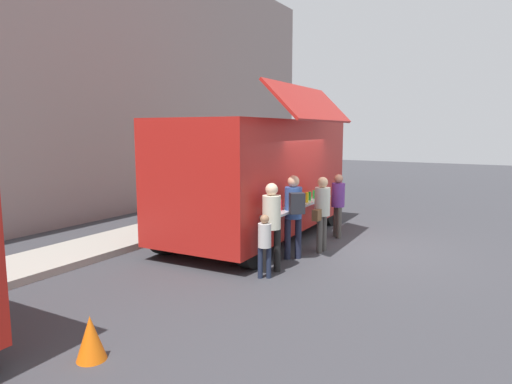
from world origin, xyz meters
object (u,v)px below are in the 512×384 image
object	(u,v)px
child_near_queue	(265,240)
traffic_cone_orange	(91,338)
customer_rear_waiting	(272,219)
food_truck_main	(259,174)
customer_mid_with_backpack	(294,208)
customer_front_ordering	(322,208)
trash_bin	(261,194)
customer_extra_browsing	(338,200)

from	to	relation	value
child_near_queue	traffic_cone_orange	bearing A→B (deg)	142.66
customer_rear_waiting	child_near_queue	xyz separation A→B (m)	(-0.40, -0.07, -0.32)
food_truck_main	customer_mid_with_backpack	world-z (taller)	food_truck_main
customer_front_ordering	food_truck_main	bearing A→B (deg)	-11.16
trash_bin	customer_extra_browsing	bearing A→B (deg)	-128.20
food_truck_main	customer_front_ordering	world-z (taller)	food_truck_main
customer_rear_waiting	customer_extra_browsing	distance (m)	3.34
customer_extra_browsing	child_near_queue	xyz separation A→B (m)	(-3.74, 0.07, -0.25)
customer_front_ordering	child_near_queue	distance (m)	2.26
traffic_cone_orange	customer_mid_with_backpack	bearing A→B (deg)	-3.17
traffic_cone_orange	trash_bin	bearing A→B (deg)	18.99
customer_extra_browsing	child_near_queue	distance (m)	3.74
customer_front_ordering	customer_rear_waiting	bearing A→B (deg)	84.07
traffic_cone_orange	customer_front_ordering	xyz separation A→B (m)	(5.89, -0.58, 0.73)
trash_bin	customer_rear_waiting	distance (m)	7.64
child_near_queue	customer_front_ordering	bearing A→B (deg)	-37.77
traffic_cone_orange	customer_extra_browsing	xyz separation A→B (m)	(7.39, -0.42, 0.70)
traffic_cone_orange	customer_front_ordering	bearing A→B (deg)	-5.60
customer_mid_with_backpack	food_truck_main	bearing A→B (deg)	9.20
customer_mid_with_backpack	child_near_queue	distance (m)	1.44
trash_bin	food_truck_main	bearing A→B (deg)	-151.11
customer_front_ordering	trash_bin	bearing A→B (deg)	-44.75
food_truck_main	customer_extra_browsing	distance (m)	2.12
food_truck_main	child_near_queue	world-z (taller)	food_truck_main
trash_bin	child_near_queue	xyz separation A→B (m)	(-6.93, -3.99, 0.27)
trash_bin	child_near_queue	bearing A→B (deg)	-150.06
traffic_cone_orange	customer_front_ordering	world-z (taller)	customer_front_ordering
food_truck_main	customer_front_ordering	xyz separation A→B (m)	(-0.49, -1.90, -0.62)
customer_front_ordering	customer_extra_browsing	world-z (taller)	customer_front_ordering
customer_front_ordering	customer_rear_waiting	xyz separation A→B (m)	(-1.83, 0.30, 0.03)
child_near_queue	trash_bin	bearing A→B (deg)	-1.96
customer_front_ordering	customer_extra_browsing	distance (m)	1.51
customer_rear_waiting	child_near_queue	size ratio (longest dim) A/B	1.45
food_truck_main	traffic_cone_orange	xyz separation A→B (m)	(-6.38, -1.32, -1.35)
customer_front_ordering	customer_extra_browsing	size ratio (longest dim) A/B	1.05
customer_mid_with_backpack	customer_front_ordering	bearing A→B (deg)	-60.49
food_truck_main	customer_front_ordering	size ratio (longest dim) A/B	3.62
traffic_cone_orange	customer_front_ordering	distance (m)	5.96
customer_mid_with_backpack	customer_extra_browsing	xyz separation A→B (m)	(2.35, -0.14, -0.13)
food_truck_main	child_near_queue	size ratio (longest dim) A/B	5.12
customer_mid_with_backpack	customer_extra_browsing	distance (m)	2.35
customer_extra_browsing	customer_front_ordering	bearing A→B (deg)	53.82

